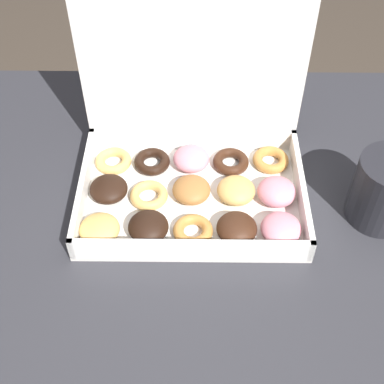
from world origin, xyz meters
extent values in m
cube|color=#2D2D33|center=(0.00, 0.00, 0.74)|extent=(1.09, 0.84, 0.03)
cylinder|color=#2D2D33|center=(-0.49, 0.37, 0.36)|extent=(0.06, 0.06, 0.72)
cube|color=silver|center=(-0.05, 0.08, 0.76)|extent=(0.34, 0.23, 0.01)
cube|color=white|center=(-0.05, -0.03, 0.78)|extent=(0.34, 0.01, 0.04)
cube|color=white|center=(-0.05, 0.19, 0.78)|extent=(0.34, 0.01, 0.04)
cube|color=white|center=(-0.22, 0.08, 0.78)|extent=(0.01, 0.23, 0.04)
cube|color=white|center=(0.11, 0.08, 0.78)|extent=(0.01, 0.23, 0.04)
cube|color=white|center=(-0.05, 0.20, 0.91)|extent=(0.34, 0.01, 0.23)
ellipsoid|color=tan|center=(-0.18, 0.01, 0.77)|extent=(0.06, 0.06, 0.03)
ellipsoid|color=black|center=(-0.12, 0.01, 0.78)|extent=(0.06, 0.06, 0.03)
torus|color=#B77A38|center=(-0.05, 0.01, 0.77)|extent=(0.06, 0.06, 0.02)
ellipsoid|color=#381E11|center=(0.01, 0.01, 0.78)|extent=(0.06, 0.06, 0.03)
ellipsoid|color=pink|center=(0.07, 0.01, 0.78)|extent=(0.06, 0.06, 0.03)
ellipsoid|color=black|center=(-0.18, 0.09, 0.77)|extent=(0.06, 0.06, 0.03)
torus|color=tan|center=(-0.12, 0.08, 0.77)|extent=(0.06, 0.06, 0.01)
ellipsoid|color=#9E6633|center=(-0.05, 0.09, 0.77)|extent=(0.06, 0.06, 0.03)
ellipsoid|color=tan|center=(0.01, 0.08, 0.78)|extent=(0.06, 0.06, 0.03)
ellipsoid|color=pink|center=(0.07, 0.08, 0.78)|extent=(0.06, 0.06, 0.03)
torus|color=tan|center=(-0.18, 0.15, 0.77)|extent=(0.06, 0.06, 0.02)
torus|color=black|center=(-0.12, 0.15, 0.77)|extent=(0.06, 0.06, 0.02)
ellipsoid|color=pink|center=(-0.06, 0.15, 0.78)|extent=(0.06, 0.06, 0.03)
torus|color=#381E11|center=(0.01, 0.15, 0.77)|extent=(0.06, 0.06, 0.02)
torus|color=#B77A38|center=(0.07, 0.16, 0.77)|extent=(0.06, 0.06, 0.02)
camera|label=1|loc=(-0.05, -0.46, 1.37)|focal=50.00mm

